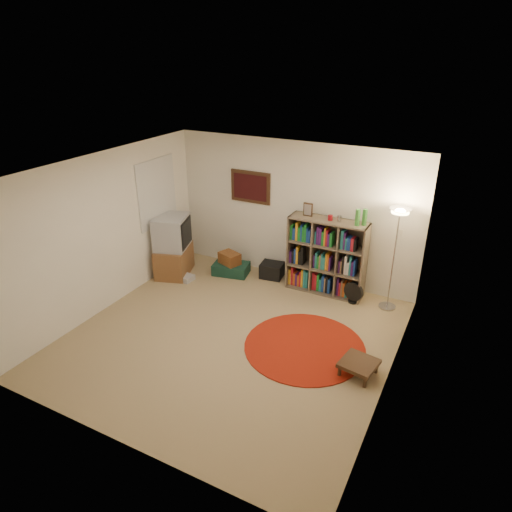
{
  "coord_description": "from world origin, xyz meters",
  "views": [
    {
      "loc": [
        2.89,
        -4.82,
        3.93
      ],
      "look_at": [
        0.1,
        0.6,
        1.1
      ],
      "focal_mm": 32.0,
      "sensor_mm": 36.0,
      "label": 1
    }
  ],
  "objects_px": {
    "bookshelf": "(325,257)",
    "suitcase": "(231,269)",
    "tv_stand": "(173,247)",
    "side_table": "(359,364)",
    "floor_fan": "(354,293)",
    "floor_lamp": "(398,227)"
  },
  "relations": [
    {
      "from": "bookshelf",
      "to": "suitcase",
      "type": "relative_size",
      "value": 2.23
    },
    {
      "from": "suitcase",
      "to": "tv_stand",
      "type": "bearing_deg",
      "value": -165.21
    },
    {
      "from": "bookshelf",
      "to": "side_table",
      "type": "distance_m",
      "value": 2.3
    },
    {
      "from": "floor_fan",
      "to": "tv_stand",
      "type": "distance_m",
      "value": 3.35
    },
    {
      "from": "bookshelf",
      "to": "floor_fan",
      "type": "distance_m",
      "value": 0.75
    },
    {
      "from": "floor_lamp",
      "to": "suitcase",
      "type": "distance_m",
      "value": 3.18
    },
    {
      "from": "floor_lamp",
      "to": "floor_fan",
      "type": "bearing_deg",
      "value": -168.64
    },
    {
      "from": "suitcase",
      "to": "side_table",
      "type": "bearing_deg",
      "value": -42.53
    },
    {
      "from": "floor_lamp",
      "to": "side_table",
      "type": "xyz_separation_m",
      "value": [
        0.04,
        -1.88,
        -1.25
      ]
    },
    {
      "from": "bookshelf",
      "to": "suitcase",
      "type": "xyz_separation_m",
      "value": [
        -1.77,
        -0.17,
        -0.54
      ]
    },
    {
      "from": "floor_fan",
      "to": "suitcase",
      "type": "distance_m",
      "value": 2.35
    },
    {
      "from": "bookshelf",
      "to": "suitcase",
      "type": "height_order",
      "value": "bookshelf"
    },
    {
      "from": "floor_lamp",
      "to": "suitcase",
      "type": "height_order",
      "value": "floor_lamp"
    },
    {
      "from": "bookshelf",
      "to": "side_table",
      "type": "xyz_separation_m",
      "value": [
        1.16,
        -1.93,
        -0.47
      ]
    },
    {
      "from": "tv_stand",
      "to": "side_table",
      "type": "distance_m",
      "value": 4.11
    },
    {
      "from": "floor_fan",
      "to": "side_table",
      "type": "height_order",
      "value": "floor_fan"
    },
    {
      "from": "suitcase",
      "to": "side_table",
      "type": "relative_size",
      "value": 1.4
    },
    {
      "from": "floor_fan",
      "to": "bookshelf",
      "type": "bearing_deg",
      "value": 177.92
    },
    {
      "from": "floor_fan",
      "to": "suitcase",
      "type": "height_order",
      "value": "floor_fan"
    },
    {
      "from": "side_table",
      "to": "suitcase",
      "type": "bearing_deg",
      "value": 149.04
    },
    {
      "from": "suitcase",
      "to": "floor_fan",
      "type": "bearing_deg",
      "value": -11.35
    },
    {
      "from": "floor_lamp",
      "to": "side_table",
      "type": "relative_size",
      "value": 3.36
    }
  ]
}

